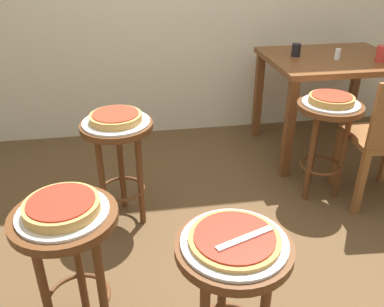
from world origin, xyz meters
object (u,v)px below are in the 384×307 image
(stool_foreground, at_px, (232,279))
(stool_leftside, at_px, (119,149))
(cup_near_edge, at_px, (382,54))
(cup_far_edge, at_px, (296,50))
(pizza_middle, at_px, (62,206))
(pizza_foreground, at_px, (235,238))
(stool_rear, at_px, (327,128))
(serving_plate_rear, at_px, (331,103))
(condiment_shaker, at_px, (338,54))
(pizza_leftside, at_px, (116,117))
(pizza_server_knife, at_px, (245,238))
(stool_middle, at_px, (69,247))
(pizza_rear, at_px, (332,99))
(serving_plate_leftside, at_px, (116,122))
(serving_plate_middle, at_px, (63,212))
(serving_plate_foreground, at_px, (234,242))
(dining_table, at_px, (331,72))

(stool_foreground, relative_size, stool_leftside, 1.00)
(cup_near_edge, relative_size, cup_far_edge, 1.18)
(pizza_middle, relative_size, cup_near_edge, 2.54)
(pizza_foreground, xyz_separation_m, stool_rear, (0.90, 1.15, -0.18))
(serving_plate_rear, xyz_separation_m, condiment_shaker, (0.29, 0.53, 0.15))
(cup_near_edge, xyz_separation_m, cup_far_edge, (-0.54, 0.23, -0.01))
(pizza_leftside, distance_m, pizza_server_knife, 1.17)
(stool_middle, xyz_separation_m, cup_near_edge, (2.05, 1.32, 0.34))
(pizza_rear, distance_m, cup_far_edge, 0.68)
(cup_near_edge, distance_m, cup_far_edge, 0.59)
(serving_plate_leftside, bearing_deg, stool_leftside, 90.00)
(pizza_foreground, height_order, pizza_middle, pizza_middle)
(cup_far_edge, bearing_deg, serving_plate_rear, -92.35)
(serving_plate_middle, relative_size, cup_far_edge, 3.63)
(stool_middle, distance_m, pizza_leftside, 0.85)
(pizza_leftside, bearing_deg, serving_plate_foreground, -70.07)
(stool_rear, height_order, dining_table, dining_table)
(stool_foreground, distance_m, serving_plate_middle, 0.66)
(pizza_middle, height_order, pizza_rear, same)
(serving_plate_middle, height_order, pizza_server_knife, pizza_server_knife)
(stool_rear, relative_size, condiment_shaker, 8.30)
(dining_table, height_order, condiment_shaker, condiment_shaker)
(dining_table, distance_m, cup_near_edge, 0.36)
(pizza_foreground, relative_size, cup_near_edge, 2.81)
(condiment_shaker, distance_m, pizza_server_knife, 2.06)
(serving_plate_foreground, height_order, cup_far_edge, cup_far_edge)
(stool_middle, xyz_separation_m, pizza_server_knife, (0.61, -0.28, 0.20))
(cup_far_edge, height_order, condiment_shaker, cup_far_edge)
(stool_middle, xyz_separation_m, pizza_rear, (1.48, 0.89, 0.19))
(stool_foreground, bearing_deg, condiment_shaker, 54.66)
(serving_plate_middle, height_order, dining_table, dining_table)
(serving_plate_middle, height_order, stool_leftside, serving_plate_middle)
(pizza_middle, xyz_separation_m, cup_far_edge, (1.51, 1.55, 0.13))
(serving_plate_foreground, height_order, pizza_rear, pizza_rear)
(pizza_foreground, height_order, serving_plate_leftside, pizza_foreground)
(pizza_foreground, relative_size, stool_leftside, 0.48)
(serving_plate_leftside, xyz_separation_m, stool_rear, (1.29, 0.08, -0.17))
(serving_plate_leftside, xyz_separation_m, pizza_rear, (1.29, 0.08, 0.03))
(pizza_leftside, xyz_separation_m, cup_near_edge, (1.86, 0.51, 0.14))
(stool_foreground, distance_m, serving_plate_rear, 1.47)
(serving_plate_foreground, bearing_deg, pizza_foreground, -104.04)
(stool_middle, xyz_separation_m, pizza_middle, (0.00, 0.00, 0.19))
(stool_middle, distance_m, pizza_server_knife, 0.70)
(pizza_middle, bearing_deg, cup_near_edge, 32.74)
(stool_rear, distance_m, pizza_rear, 0.19)
(cup_far_edge, bearing_deg, serving_plate_leftside, -150.56)
(stool_middle, relative_size, dining_table, 0.66)
(serving_plate_middle, bearing_deg, pizza_rear, 30.82)
(pizza_rear, distance_m, cup_near_edge, 0.73)
(pizza_middle, xyz_separation_m, pizza_server_knife, (0.61, -0.28, 0.00))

